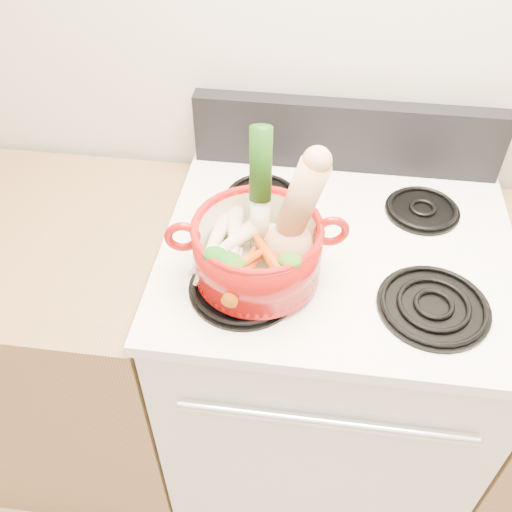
# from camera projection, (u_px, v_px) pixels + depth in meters

# --- Properties ---
(wall_back) EXTENTS (3.50, 0.02, 2.60)m
(wall_back) POSITION_uv_depth(u_px,v_px,m) (360.00, 23.00, 1.26)
(wall_back) COLOR beige
(wall_back) RESTS_ON floor
(stove_body) EXTENTS (0.76, 0.65, 0.92)m
(stove_body) POSITION_uv_depth(u_px,v_px,m) (321.00, 371.00, 1.60)
(stove_body) COLOR silver
(stove_body) RESTS_ON floor
(cooktop) EXTENTS (0.78, 0.67, 0.03)m
(cooktop) POSITION_uv_depth(u_px,v_px,m) (338.00, 250.00, 1.27)
(cooktop) COLOR white
(cooktop) RESTS_ON stove_body
(control_backsplash) EXTENTS (0.76, 0.05, 0.18)m
(control_backsplash) POSITION_uv_depth(u_px,v_px,m) (346.00, 136.00, 1.41)
(control_backsplash) COLOR black
(control_backsplash) RESTS_ON cooktop
(oven_handle) EXTENTS (0.60, 0.02, 0.02)m
(oven_handle) POSITION_uv_depth(u_px,v_px,m) (325.00, 422.00, 1.14)
(oven_handle) COLOR silver
(oven_handle) RESTS_ON stove_body
(burner_front_left) EXTENTS (0.22, 0.22, 0.02)m
(burner_front_left) POSITION_uv_depth(u_px,v_px,m) (243.00, 286.00, 1.16)
(burner_front_left) COLOR black
(burner_front_left) RESTS_ON cooktop
(burner_front_right) EXTENTS (0.22, 0.22, 0.02)m
(burner_front_right) POSITION_uv_depth(u_px,v_px,m) (434.00, 305.00, 1.12)
(burner_front_right) COLOR black
(burner_front_right) RESTS_ON cooktop
(burner_back_left) EXTENTS (0.17, 0.17, 0.02)m
(burner_back_left) POSITION_uv_depth(u_px,v_px,m) (262.00, 195.00, 1.37)
(burner_back_left) COLOR black
(burner_back_left) RESTS_ON cooktop
(burner_back_right) EXTENTS (0.17, 0.17, 0.02)m
(burner_back_right) POSITION_uv_depth(u_px,v_px,m) (423.00, 209.00, 1.34)
(burner_back_right) COLOR black
(burner_back_right) RESTS_ON cooktop
(dutch_oven) EXTENTS (0.30, 0.30, 0.13)m
(dutch_oven) POSITION_uv_depth(u_px,v_px,m) (257.00, 250.00, 1.13)
(dutch_oven) COLOR #9D0C0A
(dutch_oven) RESTS_ON burner_front_left
(pot_handle_left) EXTENTS (0.07, 0.03, 0.07)m
(pot_handle_left) POSITION_uv_depth(u_px,v_px,m) (183.00, 237.00, 1.10)
(pot_handle_left) COLOR #9D0C0A
(pot_handle_left) RESTS_ON dutch_oven
(pot_handle_right) EXTENTS (0.07, 0.03, 0.07)m
(pot_handle_right) POSITION_uv_depth(u_px,v_px,m) (331.00, 231.00, 1.11)
(pot_handle_right) COLOR #9D0C0A
(pot_handle_right) RESTS_ON dutch_oven
(squash) EXTENTS (0.19, 0.15, 0.27)m
(squash) POSITION_uv_depth(u_px,v_px,m) (297.00, 214.00, 1.08)
(squash) COLOR #E3A474
(squash) RESTS_ON dutch_oven
(leek) EXTENTS (0.05, 0.08, 0.28)m
(leek) POSITION_uv_depth(u_px,v_px,m) (260.00, 190.00, 1.10)
(leek) COLOR silver
(leek) RESTS_ON dutch_oven
(ginger) EXTENTS (0.09, 0.07, 0.04)m
(ginger) POSITION_uv_depth(u_px,v_px,m) (272.00, 236.00, 1.19)
(ginger) COLOR #D4BE82
(ginger) RESTS_ON dutch_oven
(parsnip_0) EXTENTS (0.09, 0.24, 0.07)m
(parsnip_0) POSITION_uv_depth(u_px,v_px,m) (237.00, 239.00, 1.17)
(parsnip_0) COLOR beige
(parsnip_0) RESTS_ON dutch_oven
(parsnip_1) EXTENTS (0.07, 0.19, 0.06)m
(parsnip_1) POSITION_uv_depth(u_px,v_px,m) (212.00, 247.00, 1.15)
(parsnip_1) COLOR beige
(parsnip_1) RESTS_ON dutch_oven
(parsnip_2) EXTENTS (0.08, 0.22, 0.06)m
(parsnip_2) POSITION_uv_depth(u_px,v_px,m) (235.00, 235.00, 1.16)
(parsnip_2) COLOR beige
(parsnip_2) RESTS_ON dutch_oven
(parsnip_3) EXTENTS (0.15, 0.17, 0.06)m
(parsnip_3) POSITION_uv_depth(u_px,v_px,m) (224.00, 247.00, 1.13)
(parsnip_3) COLOR beige
(parsnip_3) RESTS_ON dutch_oven
(carrot_0) EXTENTS (0.09, 0.17, 0.05)m
(carrot_0) POSITION_uv_depth(u_px,v_px,m) (253.00, 262.00, 1.13)
(carrot_0) COLOR #C54009
(carrot_0) RESTS_ON dutch_oven
(carrot_1) EXTENTS (0.06, 0.15, 0.04)m
(carrot_1) POSITION_uv_depth(u_px,v_px,m) (242.00, 275.00, 1.10)
(carrot_1) COLOR #DC5E0B
(carrot_1) RESTS_ON dutch_oven
(carrot_2) EXTENTS (0.14, 0.18, 0.05)m
(carrot_2) POSITION_uv_depth(u_px,v_px,m) (268.00, 255.00, 1.12)
(carrot_2) COLOR #DB620A
(carrot_2) RESTS_ON dutch_oven
(carrot_3) EXTENTS (0.13, 0.13, 0.05)m
(carrot_3) POSITION_uv_depth(u_px,v_px,m) (243.00, 264.00, 1.10)
(carrot_3) COLOR #C35109
(carrot_3) RESTS_ON dutch_oven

